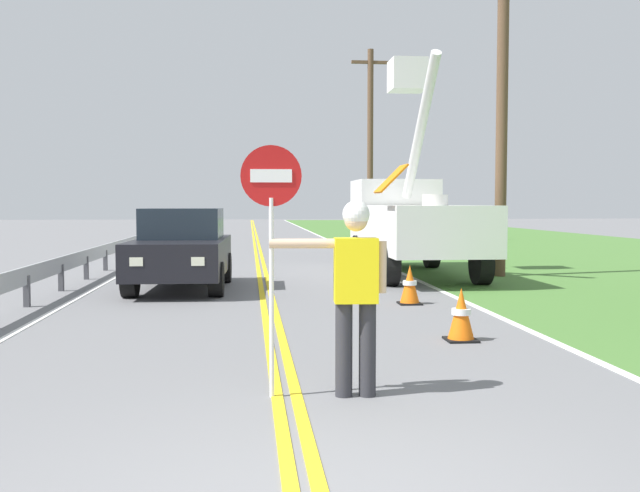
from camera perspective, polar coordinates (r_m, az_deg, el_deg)
The scene contains 14 objects.
grass_verge_right at distance 26.76m, azimuth 20.81°, elevation -0.68°, with size 16.00×110.00×0.01m, color #477533.
centerline_yellow_left at distance 23.95m, azimuth -5.09°, elevation -0.92°, with size 0.11×110.00×0.01m, color yellow.
centerline_yellow_right at distance 23.95m, azimuth -4.66°, elevation -0.91°, with size 0.11×110.00×0.01m, color yellow.
edge_line_right at distance 24.27m, azimuth 3.66°, elevation -0.85°, with size 0.12×110.00×0.01m, color silver.
edge_line_left at distance 24.17m, azimuth -13.44°, elevation -0.96°, with size 0.12×110.00×0.01m, color silver.
flagger_worker at distance 6.62m, azimuth 2.79°, elevation -3.11°, with size 1.09×0.26×1.83m.
stop_sign_paddle at distance 6.55m, azimuth -3.92°, elevation 2.62°, with size 0.56×0.04×2.33m.
utility_bucket_truck at distance 18.35m, azimuth 7.20°, elevation 2.17°, with size 2.67×6.82×5.51m.
oncoming_sedan_nearest at distance 15.29m, azimuth -10.99°, elevation -0.29°, with size 2.02×4.16×1.70m.
utility_pole_near at distance 18.34m, azimuth 14.33°, elevation 10.45°, with size 1.80×0.28×7.81m.
utility_pole_mid at distance 33.90m, azimuth 4.03°, elevation 8.26°, with size 1.80×0.28×8.99m.
traffic_cone_lead at distance 9.56m, azimuth 11.20°, elevation -5.46°, with size 0.40×0.40×0.70m.
traffic_cone_mid at distance 12.87m, azimuth 7.18°, elevation -3.15°, with size 0.40×0.40×0.70m.
guardrail_left_shoulder at distance 18.95m, azimuth -17.44°, elevation -0.63°, with size 0.10×32.00×0.71m.
Camera 1 is at (-0.34, -3.88, 1.79)m, focal length 40.07 mm.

